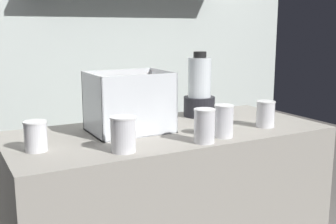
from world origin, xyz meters
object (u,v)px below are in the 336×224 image
object	(u,v)px
blender_pitcher	(199,91)
juice_cup_carrot_middle	(204,127)
juice_cup_carrot_far_left	(36,138)
juice_cup_orange_far_right	(265,115)
juice_cup_pomegranate_left	(123,136)
juice_cup_pomegranate_right	(224,123)
carrot_display_bin	(131,113)

from	to	relation	value
blender_pitcher	juice_cup_carrot_middle	bearing A→B (deg)	-120.32
juice_cup_carrot_far_left	juice_cup_orange_far_right	size ratio (longest dim) A/B	0.94
juice_cup_pomegranate_left	juice_cup_pomegranate_right	distance (m)	0.44
juice_cup_orange_far_right	carrot_display_bin	bearing A→B (deg)	158.98
carrot_display_bin	juice_cup_pomegranate_left	distance (m)	0.32
blender_pitcher	juice_cup_carrot_middle	size ratio (longest dim) A/B	2.43
juice_cup_pomegranate_left	juice_cup_carrot_far_left	bearing A→B (deg)	149.98
juice_cup_carrot_middle	juice_cup_pomegranate_left	bearing A→B (deg)	173.62
carrot_display_bin	juice_cup_pomegranate_left	size ratio (longest dim) A/B	2.59
juice_cup_carrot_far_left	juice_cup_orange_far_right	world-z (taller)	juice_cup_orange_far_right
carrot_display_bin	juice_cup_carrot_middle	xyz separation A→B (m)	(0.18, -0.32, -0.02)
juice_cup_pomegranate_left	juice_cup_carrot_middle	bearing A→B (deg)	-6.38
carrot_display_bin	juice_cup_carrot_far_left	bearing A→B (deg)	-164.60
juice_cup_pomegranate_left	juice_cup_carrot_middle	distance (m)	0.33
juice_cup_carrot_far_left	juice_cup_orange_far_right	xyz separation A→B (m)	(1.00, -0.10, 0.01)
blender_pitcher	juice_cup_pomegranate_right	xyz separation A→B (m)	(-0.14, -0.41, -0.07)
juice_cup_pomegranate_left	blender_pitcher	bearing A→B (deg)	34.69
juice_cup_pomegranate_left	juice_cup_carrot_middle	world-z (taller)	juice_cup_carrot_middle
juice_cup_pomegranate_left	juice_cup_orange_far_right	distance (m)	0.72
juice_cup_pomegranate_right	juice_cup_orange_far_right	xyz separation A→B (m)	(0.28, 0.06, -0.00)
juice_cup_carrot_far_left	juice_cup_pomegranate_left	xyz separation A→B (m)	(0.28, -0.16, 0.01)
juice_cup_carrot_middle	juice_cup_orange_far_right	distance (m)	0.41
juice_cup_carrot_middle	juice_cup_carrot_far_left	bearing A→B (deg)	161.95
juice_cup_pomegranate_left	juice_cup_carrot_middle	size ratio (longest dim) A/B	0.96
carrot_display_bin	juice_cup_pomegranate_left	xyz separation A→B (m)	(-0.15, -0.28, -0.02)
juice_cup_carrot_middle	juice_cup_pomegranate_right	distance (m)	0.12
juice_cup_pomegranate_right	juice_cup_orange_far_right	distance (m)	0.28
juice_cup_carrot_far_left	juice_cup_carrot_middle	distance (m)	0.64
juice_cup_orange_far_right	juice_cup_carrot_far_left	bearing A→B (deg)	174.21
carrot_display_bin	juice_cup_pomegranate_right	xyz separation A→B (m)	(0.29, -0.28, -0.02)
blender_pitcher	carrot_display_bin	bearing A→B (deg)	-163.76
juice_cup_pomegranate_left	juice_cup_pomegranate_right	size ratio (longest dim) A/B	0.97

